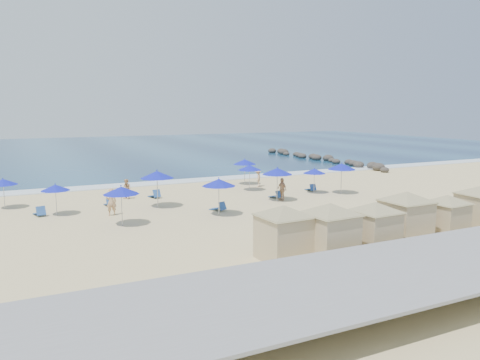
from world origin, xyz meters
The scene contains 32 objects.
ground centered at (0.00, 0.00, 0.00)m, with size 160.00×160.00×0.00m, color beige.
ocean centered at (0.00, 55.00, 0.03)m, with size 160.00×80.00×0.06m, color navy.
surf_line centered at (0.00, 15.50, 0.04)m, with size 160.00×2.50×0.08m, color white.
seawall centered at (0.00, -13.50, 0.65)m, with size 160.00×6.10×1.22m.
rock_jetty centered at (24.01, 24.90, 0.36)m, with size 2.56×26.66×0.96m.
trash_bin centered at (5.26, -5.97, 0.38)m, with size 0.76×0.76×0.76m, color black.
cabana_0 centered at (-2.71, -9.23, 1.64)m, with size 4.55×4.55×2.86m.
cabana_1 centered at (-0.59, -9.94, 1.66)m, with size 4.62×4.62×2.90m.
cabana_2 centered at (2.16, -9.93, 1.54)m, with size 4.28×4.28×2.69m.
cabana_3 centered at (4.87, -9.31, 1.68)m, with size 4.67×4.67×2.93m.
cabana_4 centered at (7.55, -9.66, 1.46)m, with size 4.05×4.05×2.55m.
cabana_5 centered at (10.69, -9.33, 1.61)m, with size 4.47×4.47×2.81m.
umbrella_0 centered at (-14.54, 9.19, 1.92)m, with size 1.94×1.94×2.21m.
umbrella_1 centered at (-11.42, 5.32, 1.86)m, with size 1.89×1.89×2.15m.
umbrella_2 centered at (-8.11, 0.59, 2.16)m, with size 2.19×2.19×2.49m.
umbrella_3 centered at (-4.67, 4.81, 2.38)m, with size 2.41×2.41×2.74m.
umbrella_4 centered at (-1.76, 0.50, 2.22)m, with size 2.25×2.25×2.56m.
umbrella_5 centered at (4.46, 8.17, 2.00)m, with size 2.03×2.03×2.31m.
umbrella_6 centered at (4.24, 3.11, 2.30)m, with size 2.33×2.33×2.66m.
umbrella_7 centered at (5.57, 11.31, 2.13)m, with size 2.16×2.16×2.46m.
umbrella_8 centered at (8.72, 4.62, 1.88)m, with size 1.90×1.90×2.17m.
umbrella_9 centered at (10.62, 3.45, 2.29)m, with size 2.32×2.32×2.64m.
beach_chair_0 centered at (-12.45, 5.59, 0.25)m, with size 0.79×1.37×0.71m.
beach_chair_1 centered at (-7.74, 6.79, 0.22)m, with size 0.57×1.16×0.62m.
beach_chair_2 centered at (-3.85, 8.43, 0.25)m, with size 0.79×1.39×0.72m.
beach_chair_3 centered at (-1.18, 1.82, 0.24)m, with size 0.98×1.35×0.68m.
beach_chair_4 centered at (4.75, 4.08, 0.23)m, with size 0.73×1.26×0.65m.
beach_chair_5 centered at (9.12, 5.60, 0.23)m, with size 0.66×1.25×0.66m.
beachgoer_0 centered at (-8.15, 3.67, 0.93)m, with size 0.67×0.44×1.85m, color tan.
beachgoer_1 centered at (-5.97, 8.93, 0.79)m, with size 0.77×0.60×1.59m, color tan.
beachgoer_2 centered at (4.68, 3.13, 0.88)m, with size 1.03×0.43×1.75m, color tan.
beachgoer_3 centered at (6.09, 9.63, 0.79)m, with size 1.03×0.59×1.59m, color tan.
Camera 1 is at (-13.83, -27.33, 6.99)m, focal length 35.00 mm.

